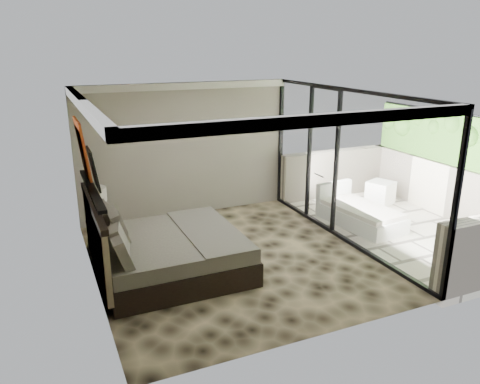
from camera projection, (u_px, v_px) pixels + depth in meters
name	position (u px, v px, depth m)	size (l,w,h in m)	color
floor	(232.00, 259.00, 8.04)	(5.00, 5.00, 0.00)	black
ceiling	(231.00, 94.00, 7.20)	(4.50, 5.00, 0.02)	silver
back_wall	(186.00, 151.00, 9.79)	(4.50, 0.02, 2.80)	gray
left_wall	(89.00, 198.00, 6.76)	(0.02, 5.00, 2.80)	gray
glass_wall	(346.00, 167.00, 8.48)	(0.08, 5.00, 2.80)	white
terrace_slab	(402.00, 229.00, 9.50)	(3.00, 5.00, 0.12)	beige
parapet_far	(455.00, 192.00, 9.83)	(0.30, 5.00, 1.10)	beige
foliage_hedge	(463.00, 141.00, 9.50)	(0.36, 4.60, 1.10)	#478027
picture_ledge	(92.00, 189.00, 6.84)	(0.12, 2.20, 0.05)	black
bed	(165.00, 252.00, 7.44)	(2.29, 2.22, 1.27)	black
nightstand	(102.00, 237.00, 8.36)	(0.47, 0.47, 0.47)	black
table_lamp	(97.00, 201.00, 8.10)	(0.36, 0.36, 0.66)	black
abstract_canvas	(82.00, 148.00, 7.30)	(0.04, 0.90, 0.90)	#B3550F
framed_print	(93.00, 169.00, 6.66)	(0.03, 0.50, 0.60)	black
ottoman	(380.00, 193.00, 10.78)	(0.52, 0.52, 0.52)	white
lounger	(358.00, 214.00, 9.56)	(1.08, 1.88, 0.70)	silver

